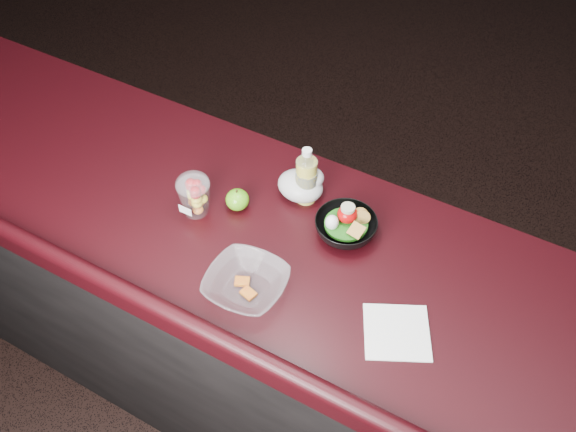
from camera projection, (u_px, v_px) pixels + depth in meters
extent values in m
cube|color=black|center=(292.00, 345.00, 2.15)|extent=(4.00, 0.65, 0.98)
cube|color=black|center=(293.00, 249.00, 1.77)|extent=(4.06, 0.71, 0.04)
cylinder|color=yellow|center=(306.00, 180.00, 1.82)|extent=(0.06, 0.06, 0.15)
cylinder|color=white|center=(306.00, 180.00, 1.82)|extent=(0.06, 0.06, 0.15)
cone|color=white|center=(307.00, 158.00, 1.76)|extent=(0.06, 0.06, 0.03)
cylinder|color=white|center=(307.00, 152.00, 1.74)|extent=(0.03, 0.03, 0.02)
cylinder|color=#072D99|center=(306.00, 180.00, 1.82)|extent=(0.06, 0.06, 0.07)
ellipsoid|color=white|center=(193.00, 184.00, 1.76)|extent=(0.10, 0.10, 0.05)
ellipsoid|color=#389411|center=(237.00, 200.00, 1.83)|extent=(0.07, 0.07, 0.06)
cylinder|color=black|center=(237.00, 191.00, 1.81)|extent=(0.01, 0.01, 0.01)
ellipsoid|color=silver|center=(300.00, 186.00, 1.86)|extent=(0.14, 0.11, 0.08)
sphere|color=silver|center=(314.00, 178.00, 1.83)|extent=(0.06, 0.06, 0.06)
imported|color=black|center=(346.00, 227.00, 1.77)|extent=(0.21, 0.21, 0.05)
cylinder|color=#0F470C|center=(346.00, 224.00, 1.76)|extent=(0.12, 0.12, 0.01)
ellipsoid|color=#A30708|center=(347.00, 214.00, 1.75)|extent=(0.06, 0.06, 0.05)
cylinder|color=beige|center=(348.00, 208.00, 1.73)|extent=(0.04, 0.04, 0.01)
ellipsoid|color=white|center=(332.00, 222.00, 1.74)|extent=(0.04, 0.04, 0.05)
imported|color=silver|center=(246.00, 284.00, 1.64)|extent=(0.22, 0.22, 0.05)
cube|color=#990F0C|center=(242.00, 281.00, 1.67)|extent=(0.05, 0.04, 0.01)
cube|color=#990F0C|center=(248.00, 293.00, 1.64)|extent=(0.04, 0.04, 0.01)
cube|color=white|center=(397.00, 332.00, 1.57)|extent=(0.21, 0.21, 0.00)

